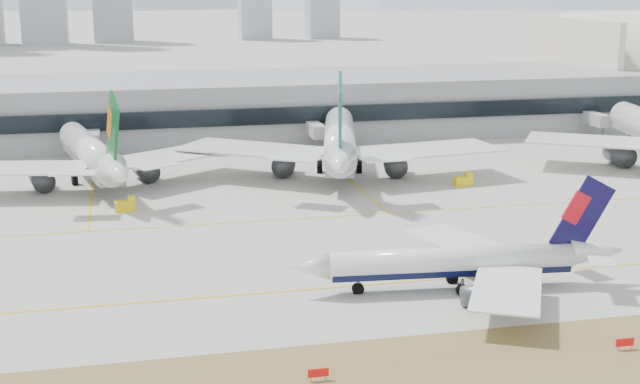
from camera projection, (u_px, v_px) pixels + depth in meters
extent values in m
plane|color=#A9A69E|center=(314.00, 276.00, 123.22)|extent=(3000.00, 3000.00, 0.00)
cube|color=brown|center=(381.00, 374.00, 92.91)|extent=(360.00, 18.00, 0.06)
cube|color=yellow|center=(322.00, 288.00, 118.48)|extent=(360.00, 0.45, 0.04)
cube|color=yellow|center=(276.00, 220.00, 151.63)|extent=(360.00, 0.45, 0.04)
cylinder|color=white|center=(451.00, 261.00, 117.32)|extent=(32.94, 6.55, 3.58)
cube|color=black|center=(451.00, 268.00, 117.55)|extent=(32.24, 5.96, 1.61)
cone|color=white|center=(309.00, 267.00, 114.87)|extent=(5.31, 4.02, 3.58)
cone|color=white|center=(596.00, 251.00, 119.81)|extent=(7.57, 4.23, 3.58)
cube|color=white|center=(461.00, 242.00, 127.56)|extent=(12.84, 19.24, 0.21)
cube|color=white|center=(572.00, 240.00, 124.05)|extent=(4.21, 5.59, 0.14)
cylinder|color=#3F4247|center=(454.00, 263.00, 124.60)|extent=(5.68, 3.17, 2.69)
cube|color=#3F4247|center=(454.00, 255.00, 124.34)|extent=(2.29, 0.47, 1.25)
cube|color=white|center=(507.00, 289.00, 108.43)|extent=(15.27, 19.40, 0.21)
cube|color=white|center=(601.00, 261.00, 115.09)|extent=(4.90, 5.86, 0.14)
cylinder|color=#3F4247|center=(483.00, 295.00, 111.85)|extent=(5.68, 3.17, 2.69)
cube|color=#3F4247|center=(484.00, 287.00, 111.59)|extent=(2.29, 0.47, 1.25)
cube|color=#0E093E|center=(582.00, 216.00, 118.33)|extent=(8.84, 1.13, 11.22)
cube|color=red|center=(576.00, 208.00, 117.93)|extent=(4.02, 0.76, 4.81)
cylinder|color=#3F4247|center=(358.00, 286.00, 116.38)|extent=(0.43, 0.43, 2.15)
cylinder|color=black|center=(358.00, 289.00, 116.49)|extent=(1.66, 0.77, 1.61)
cylinder|color=#3F4247|center=(462.00, 287.00, 115.87)|extent=(0.43, 0.43, 2.15)
cylinder|color=black|center=(462.00, 290.00, 115.98)|extent=(1.66, 0.77, 1.61)
cylinder|color=#3F4247|center=(452.00, 275.00, 120.36)|extent=(0.43, 0.43, 2.15)
cylinder|color=black|center=(452.00, 279.00, 120.46)|extent=(1.66, 0.77, 1.61)
cylinder|color=white|center=(91.00, 151.00, 178.45)|extent=(14.14, 43.05, 5.66)
cube|color=slate|center=(91.00, 159.00, 178.82)|extent=(13.14, 42.04, 2.55)
cone|color=white|center=(70.00, 132.00, 200.25)|extent=(6.86, 7.54, 5.66)
cone|color=white|center=(118.00, 174.00, 155.17)|extent=(7.45, 10.45, 5.66)
cube|color=white|center=(174.00, 155.00, 179.25)|extent=(29.52, 25.40, 0.34)
cube|color=white|center=(157.00, 166.00, 159.61)|extent=(8.94, 7.53, 0.23)
cylinder|color=#3F4247|center=(146.00, 170.00, 180.44)|extent=(5.59, 7.84, 4.24)
cube|color=#3F4247|center=(145.00, 161.00, 180.04)|extent=(1.01, 3.00, 1.98)
cube|color=white|center=(15.00, 168.00, 166.94)|extent=(28.97, 17.15, 0.34)
cube|color=white|center=(73.00, 173.00, 153.68)|extent=(8.34, 5.02, 0.23)
cylinder|color=#3F4247|center=(42.00, 179.00, 172.23)|extent=(5.59, 7.84, 4.24)
cube|color=#3F4247|center=(41.00, 170.00, 171.83)|extent=(1.01, 3.00, 1.98)
cube|color=#0B5320|center=(113.00, 133.00, 156.20)|extent=(2.88, 11.69, 15.18)
cube|color=#DB630C|center=(111.00, 123.00, 156.86)|extent=(1.68, 5.35, 6.50)
cylinder|color=#3F4247|center=(78.00, 159.00, 193.89)|extent=(0.68, 0.68, 3.40)
cylinder|color=black|center=(78.00, 162.00, 194.06)|extent=(1.48, 2.69, 2.55)
cylinder|color=#3F4247|center=(74.00, 176.00, 176.99)|extent=(0.68, 0.68, 3.40)
cylinder|color=black|center=(75.00, 180.00, 177.15)|extent=(1.48, 2.69, 2.55)
cylinder|color=#3F4247|center=(111.00, 173.00, 179.95)|extent=(0.68, 0.68, 3.40)
cylinder|color=black|center=(112.00, 176.00, 180.12)|extent=(1.48, 2.69, 2.55)
cylinder|color=white|center=(340.00, 138.00, 187.91)|extent=(17.97, 48.66, 6.42)
cube|color=slate|center=(340.00, 147.00, 188.33)|extent=(16.80, 47.48, 2.89)
cone|color=white|center=(339.00, 118.00, 215.09)|extent=(8.02, 8.75, 6.42)
cone|color=white|center=(340.00, 164.00, 158.90)|extent=(8.84, 12.02, 6.42)
cube|color=white|center=(425.00, 150.00, 180.90)|extent=(32.49, 18.28, 0.39)
cube|color=white|center=(386.00, 159.00, 160.60)|extent=(9.30, 5.34, 0.26)
cylinder|color=#3F4247|center=(395.00, 163.00, 184.96)|extent=(6.63, 9.01, 4.82)
cube|color=#3F4247|center=(395.00, 154.00, 184.50)|extent=(1.28, 3.39, 2.25)
cube|color=white|center=(255.00, 149.00, 181.53)|extent=(33.24, 29.54, 0.39)
cube|color=white|center=(294.00, 158.00, 160.91)|extent=(10.12, 8.77, 0.26)
cylinder|color=#3F4247|center=(284.00, 163.00, 185.38)|extent=(6.63, 9.01, 4.82)
cube|color=#3F4247|center=(284.00, 154.00, 184.92)|extent=(1.28, 3.39, 2.25)
cube|color=#145B50|center=(340.00, 118.00, 160.37)|extent=(3.81, 13.17, 17.22)
cube|color=silver|center=(340.00, 107.00, 161.24)|extent=(2.15, 6.04, 7.37)
cylinder|color=#3F4247|center=(339.00, 146.00, 207.04)|extent=(0.77, 0.77, 3.85)
cylinder|color=black|center=(339.00, 149.00, 207.23)|extent=(1.79, 3.08, 2.89)
cylinder|color=#3F4247|center=(320.00, 163.00, 187.89)|extent=(0.77, 0.77, 3.85)
cylinder|color=black|center=(320.00, 167.00, 188.08)|extent=(1.79, 3.08, 2.89)
cylinder|color=#3F4247|center=(359.00, 164.00, 187.74)|extent=(0.77, 0.77, 3.85)
cylinder|color=black|center=(359.00, 167.00, 187.93)|extent=(1.79, 3.08, 2.89)
cone|color=white|center=(617.00, 112.00, 224.86)|extent=(7.46, 8.27, 6.34)
cube|color=white|center=(600.00, 141.00, 190.50)|extent=(33.22, 27.80, 0.38)
cylinder|color=#3F4247|center=(619.00, 154.00, 194.72)|extent=(6.01, 8.66, 4.75)
cube|color=#3F4247|center=(620.00, 145.00, 194.27)|extent=(1.02, 3.36, 2.22)
cylinder|color=#3F4247|center=(630.00, 138.00, 216.93)|extent=(0.76, 0.76, 3.80)
cylinder|color=black|center=(630.00, 142.00, 217.12)|extent=(1.57, 3.00, 2.85)
cube|color=gray|center=(218.00, 107.00, 230.36)|extent=(280.00, 42.00, 15.00)
cube|color=black|center=(228.00, 118.00, 209.89)|extent=(280.00, 1.20, 4.00)
cube|color=beige|center=(570.00, 65.00, 271.62)|extent=(2.00, 57.00, 27.90)
cube|color=red|center=(318.00, 373.00, 91.25)|extent=(2.20, 0.15, 0.90)
cylinder|color=orange|center=(311.00, 379.00, 91.23)|extent=(0.10, 0.10, 0.50)
cylinder|color=orange|center=(326.00, 378.00, 91.58)|extent=(0.10, 0.10, 0.50)
cube|color=red|center=(625.00, 342.00, 98.84)|extent=(2.20, 0.15, 0.90)
cylinder|color=orange|center=(618.00, 348.00, 98.82)|extent=(0.10, 0.10, 0.50)
cylinder|color=orange|center=(631.00, 347.00, 99.17)|extent=(0.10, 0.10, 0.50)
cube|color=yellow|center=(125.00, 206.00, 157.26)|extent=(3.50, 2.00, 1.80)
cube|color=yellow|center=(132.00, 199.00, 157.23)|extent=(1.20, 1.80, 1.00)
cylinder|color=black|center=(118.00, 211.00, 156.37)|extent=(0.70, 0.30, 0.70)
cylinder|color=black|center=(118.00, 208.00, 157.89)|extent=(0.70, 0.30, 0.70)
cylinder|color=black|center=(132.00, 210.00, 156.89)|extent=(0.70, 0.30, 0.70)
cylinder|color=black|center=(132.00, 208.00, 158.41)|extent=(0.70, 0.30, 0.70)
cube|color=yellow|center=(463.00, 181.00, 176.13)|extent=(3.50, 2.00, 1.80)
cube|color=yellow|center=(469.00, 175.00, 176.10)|extent=(1.20, 1.80, 1.00)
cylinder|color=black|center=(459.00, 185.00, 175.24)|extent=(0.70, 0.30, 0.70)
cylinder|color=black|center=(456.00, 183.00, 176.75)|extent=(0.70, 0.30, 0.70)
cylinder|color=black|center=(470.00, 185.00, 175.76)|extent=(0.70, 0.30, 0.70)
cylinder|color=black|center=(467.00, 183.00, 177.28)|extent=(0.70, 0.30, 0.70)
cube|color=#9AA3AF|center=(322.00, 1.00, 586.53)|extent=(20.00, 18.00, 48.00)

